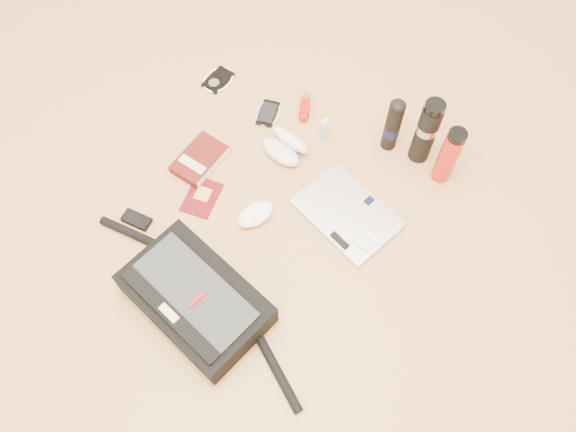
{
  "coord_description": "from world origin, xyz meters",
  "views": [
    {
      "loc": [
        0.43,
        -0.62,
        1.54
      ],
      "look_at": [
        0.05,
        0.06,
        0.06
      ],
      "focal_mm": 35.0,
      "sensor_mm": 36.0,
      "label": 1
    }
  ],
  "objects_px": {
    "laptop": "(347,214)",
    "thermos_black": "(426,131)",
    "thermos_red": "(448,156)",
    "book": "(200,160)",
    "messenger_bag": "(195,298)"
  },
  "relations": [
    {
      "from": "thermos_red",
      "to": "book",
      "type": "bearing_deg",
      "value": -154.06
    },
    {
      "from": "messenger_bag",
      "to": "book",
      "type": "distance_m",
      "value": 0.49
    },
    {
      "from": "thermos_black",
      "to": "thermos_red",
      "type": "relative_size",
      "value": 1.13
    },
    {
      "from": "messenger_bag",
      "to": "thermos_black",
      "type": "distance_m",
      "value": 0.86
    },
    {
      "from": "laptop",
      "to": "thermos_black",
      "type": "bearing_deg",
      "value": 90.37
    },
    {
      "from": "laptop",
      "to": "thermos_black",
      "type": "distance_m",
      "value": 0.35
    },
    {
      "from": "messenger_bag",
      "to": "book",
      "type": "height_order",
      "value": "messenger_bag"
    },
    {
      "from": "messenger_bag",
      "to": "book",
      "type": "relative_size",
      "value": 4.37
    },
    {
      "from": "laptop",
      "to": "thermos_red",
      "type": "distance_m",
      "value": 0.36
    },
    {
      "from": "laptop",
      "to": "book",
      "type": "xyz_separation_m",
      "value": [
        -0.5,
        -0.06,
        0.01
      ]
    },
    {
      "from": "laptop",
      "to": "thermos_black",
      "type": "xyz_separation_m",
      "value": [
        0.1,
        0.32,
        0.12
      ]
    },
    {
      "from": "messenger_bag",
      "to": "thermos_black",
      "type": "height_order",
      "value": "thermos_black"
    },
    {
      "from": "messenger_bag",
      "to": "laptop",
      "type": "height_order",
      "value": "messenger_bag"
    },
    {
      "from": "thermos_black",
      "to": "thermos_red",
      "type": "xyz_separation_m",
      "value": [
        0.09,
        -0.04,
        -0.02
      ]
    },
    {
      "from": "thermos_red",
      "to": "thermos_black",
      "type": "bearing_deg",
      "value": 157.68
    }
  ]
}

